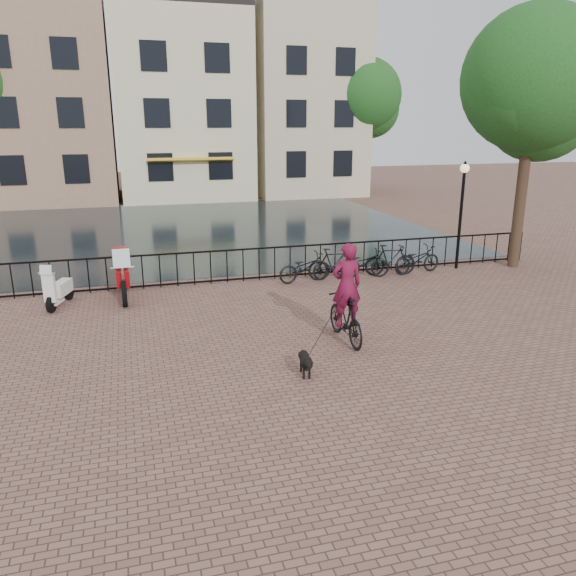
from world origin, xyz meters
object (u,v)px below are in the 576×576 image
object	(u,v)px
cyclist	(346,299)
scooter	(59,282)
dog	(305,363)
motorcycle	(122,269)
lamp_post	(462,197)

from	to	relation	value
cyclist	scooter	distance (m)	7.79
dog	motorcycle	distance (m)	7.08
cyclist	scooter	bearing A→B (deg)	-35.95
cyclist	scooter	world-z (taller)	cyclist
dog	scooter	world-z (taller)	scooter
lamp_post	motorcycle	world-z (taller)	lamp_post
cyclist	dog	bearing A→B (deg)	44.82
lamp_post	dog	xyz separation A→B (m)	(-7.40, -6.52, -2.13)
cyclist	motorcycle	world-z (taller)	cyclist
scooter	motorcycle	bearing A→B (deg)	29.59
scooter	lamp_post	bearing A→B (deg)	21.10
lamp_post	dog	distance (m)	10.09
motorcycle	scooter	distance (m)	1.67
lamp_post	dog	world-z (taller)	lamp_post
scooter	dog	bearing A→B (deg)	-31.56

